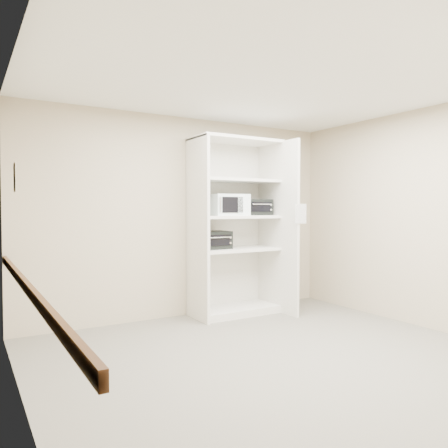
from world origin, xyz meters
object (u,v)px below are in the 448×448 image
toaster_oven_lower (213,240)px  toaster_oven_upper (256,207)px  microwave (229,205)px  shelving_unit (238,233)px

toaster_oven_lower → toaster_oven_upper: bearing=-5.2°
toaster_oven_upper → microwave: bearing=-168.1°
microwave → toaster_oven_upper: bearing=12.7°
microwave → toaster_oven_lower: microwave is taller
shelving_unit → microwave: (-0.18, -0.03, 0.38)m
shelving_unit → toaster_oven_lower: shelving_unit is taller
shelving_unit → toaster_oven_upper: bearing=3.0°
shelving_unit → toaster_oven_lower: bearing=174.6°
toaster_oven_upper → toaster_oven_lower: size_ratio=0.91×
toaster_oven_lower → microwave: bearing=-22.6°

